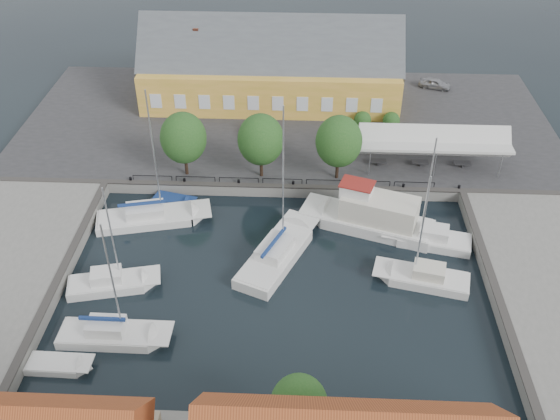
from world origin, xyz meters
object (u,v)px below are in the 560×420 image
at_px(warehouse, 266,70).
at_px(west_boat_c, 112,285).
at_px(east_boat_a, 429,241).
at_px(trawler, 372,218).
at_px(car_red, 259,131).
at_px(west_boat_d, 113,336).
at_px(launch_sw, 59,366).
at_px(launch_nw, 174,202).
at_px(tent_canopy, 434,141).
at_px(car_silver, 435,83).
at_px(center_sailboat, 277,255).
at_px(west_boat_a, 151,219).
at_px(east_boat_b, 423,279).

xyz_separation_m(warehouse, west_boat_c, (-9.81, -30.83, -4.17)).
bearing_deg(east_boat_a, trawler, 157.73).
xyz_separation_m(car_red, east_boat_a, (15.19, -15.14, -1.48)).
relative_size(car_red, west_boat_d, 0.42).
bearing_deg(launch_sw, car_red, 69.17).
bearing_deg(launch_nw, tent_canopy, 13.57).
relative_size(car_silver, west_boat_d, 0.35).
bearing_deg(warehouse, west_boat_d, -103.14).
height_order(car_silver, launch_sw, car_silver).
bearing_deg(center_sailboat, west_boat_a, 158.14).
height_order(tent_canopy, east_boat_a, east_boat_a).
bearing_deg(tent_canopy, warehouse, 140.14).
height_order(west_boat_d, launch_nw, west_boat_d).
height_order(trawler, east_boat_a, east_boat_a).
height_order(tent_canopy, west_boat_d, west_boat_d).
bearing_deg(west_boat_c, launch_nw, 76.79).
height_order(launch_sw, launch_nw, launch_sw).
xyz_separation_m(east_boat_b, west_boat_a, (-22.55, 6.75, 0.01)).
xyz_separation_m(west_boat_c, west_boat_d, (1.42, -5.14, 0.01)).
relative_size(east_boat_b, west_boat_c, 1.05).
distance_m(trawler, east_boat_b, 7.59).
bearing_deg(car_silver, launch_nw, 149.45).
distance_m(warehouse, car_red, 9.64).
distance_m(trawler, launch_sw, 27.06).
bearing_deg(car_silver, trawler, 179.23).
bearing_deg(warehouse, east_boat_a, -58.36).
bearing_deg(west_boat_a, east_boat_a, -4.74).
bearing_deg(launch_nw, center_sailboat, -36.93).
height_order(warehouse, car_red, warehouse).
bearing_deg(west_boat_a, car_red, 57.32).
bearing_deg(car_red, tent_canopy, -3.57).
bearing_deg(west_boat_d, warehouse, 76.86).
distance_m(car_red, center_sailboat, 17.94).
height_order(east_boat_a, west_boat_d, west_boat_d).
bearing_deg(car_red, warehouse, 100.83).
xyz_separation_m(center_sailboat, east_boat_b, (11.36, -2.26, -0.10)).
distance_m(car_silver, east_boat_b, 33.11).
height_order(car_silver, center_sailboat, center_sailboat).
xyz_separation_m(west_boat_a, west_boat_c, (-1.20, -8.39, -0.01)).
bearing_deg(center_sailboat, east_boat_b, -11.25).
distance_m(east_boat_b, launch_sw, 26.95).
bearing_deg(center_sailboat, trawler, 29.45).
xyz_separation_m(tent_canopy, launch_nw, (-23.77, -5.74, -3.59)).
height_order(west_boat_a, west_boat_d, west_boat_a).
bearing_deg(tent_canopy, east_boat_b, -99.83).
distance_m(warehouse, west_boat_d, 37.17).
relative_size(east_boat_a, east_boat_b, 1.03).
xyz_separation_m(center_sailboat, launch_sw, (-13.90, -11.67, -0.27)).
distance_m(west_boat_d, launch_sw, 3.94).
distance_m(car_red, launch_sw, 31.44).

